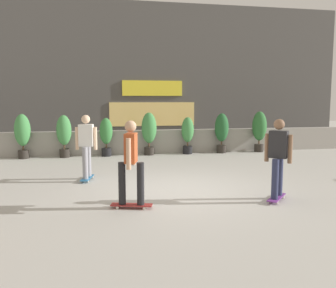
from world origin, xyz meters
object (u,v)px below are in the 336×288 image
Objects in this scene: potted_plant_6 at (259,128)px; potted_plant_4 at (188,133)px; potted_plant_0 at (22,133)px; potted_plant_3 at (149,130)px; potted_plant_2 at (106,134)px; potted_plant_5 at (222,130)px; skater_mid_plaza at (131,160)px; skater_by_wall_right at (86,144)px; skater_by_wall_left at (278,156)px; potted_plant_1 at (64,133)px.

potted_plant_4 is at bearing 180.00° from potted_plant_6.
potted_plant_3 reaches higher than potted_plant_0.
potted_plant_2 is 3.09m from potted_plant_4.
potted_plant_5 is (7.36, 0.00, -0.02)m from potted_plant_0.
skater_mid_plaza is (-1.32, -6.75, 0.00)m from potted_plant_3.
skater_by_wall_right and skater_by_wall_left have the same top height.
skater_by_wall_right and skater_mid_plaza have the same top height.
potted_plant_0 is 7.36m from potted_plant_5.
potted_plant_2 is 1.00× the size of potted_plant_4.
skater_by_wall_left is (6.20, -6.78, 0.01)m from potted_plant_0.
potted_plant_3 is 1.13× the size of potted_plant_4.
potted_plant_3 is at bearing 0.00° from potted_plant_2.
potted_plant_4 is (6.00, -0.00, -0.12)m from potted_plant_0.
potted_plant_2 is 4.46m from potted_plant_5.
potted_plant_3 is (3.09, 0.00, 0.05)m from potted_plant_1.
skater_by_wall_left is (0.21, -6.78, 0.13)m from potted_plant_4.
skater_by_wall_right is (2.29, -4.06, 0.01)m from potted_plant_0.
potted_plant_1 is 3.09m from potted_plant_3.
potted_plant_1 is at bearing 180.00° from potted_plant_3.
potted_plant_6 is at bearing 0.00° from potted_plant_3.
potted_plant_6 is at bearing -0.00° from potted_plant_5.
skater_by_wall_right is at bearing -148.61° from potted_plant_6.
potted_plant_1 is 1.50m from potted_plant_2.
potted_plant_1 reaches higher than potted_plant_4.
potted_plant_3 is 2.86m from potted_plant_5.
potted_plant_5 is at bearing 0.00° from potted_plant_3.
skater_mid_plaza is 3.01m from skater_by_wall_left.
skater_mid_plaza and skater_by_wall_left have the same top height.
potted_plant_3 is 0.94× the size of skater_by_wall_left.
potted_plant_6 is at bearing 49.54° from skater_mid_plaza.
potted_plant_3 is at bearing 180.00° from potted_plant_6.
potted_plant_0 reaches higher than potted_plant_2.
skater_mid_plaza reaches higher than potted_plant_3.
potted_plant_1 is at bearing 125.25° from skater_by_wall_left.
potted_plant_1 is 1.08× the size of potted_plant_2.
potted_plant_4 is 6.78m from skater_by_wall_left.
potted_plant_3 is (4.50, -0.00, 0.01)m from potted_plant_0.
skater_mid_plaza is at bearing -121.76° from potted_plant_5.
skater_mid_plaza is at bearing 179.41° from skater_by_wall_left.
skater_by_wall_left is (-1.16, -6.78, 0.04)m from potted_plant_5.
potted_plant_0 is at bearing 132.46° from skater_by_wall_left.
potted_plant_2 is at bearing 180.00° from potted_plant_3.
potted_plant_2 is at bearing 92.37° from skater_mid_plaza.
potted_plant_2 is 6.75m from skater_mid_plaza.
potted_plant_4 is at bearing 47.63° from skater_by_wall_right.
potted_plant_1 is at bearing 180.00° from potted_plant_4.
potted_plant_5 reaches higher than potted_plant_2.
potted_plant_2 is 0.88× the size of potted_plant_3.
skater_by_wall_left is (3.91, -2.72, 0.00)m from skater_by_wall_right.
potted_plant_3 is 0.94× the size of skater_by_wall_right.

